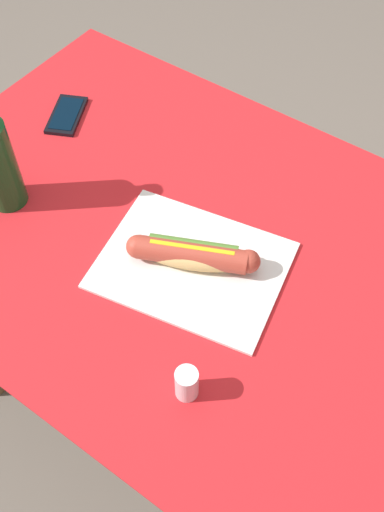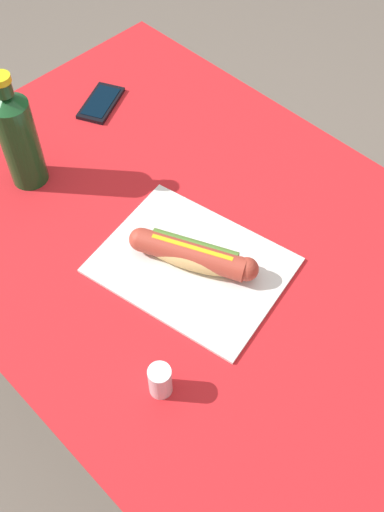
{
  "view_description": "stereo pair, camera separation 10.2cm",
  "coord_description": "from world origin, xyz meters",
  "px_view_note": "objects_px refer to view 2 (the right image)",
  "views": [
    {
      "loc": [
        0.39,
        -0.54,
        1.58
      ],
      "look_at": [
        0.04,
        -0.04,
        0.75
      ],
      "focal_mm": 41.73,
      "sensor_mm": 36.0,
      "label": 1
    },
    {
      "loc": [
        0.47,
        -0.47,
        1.58
      ],
      "look_at": [
        0.04,
        -0.04,
        0.75
      ],
      "focal_mm": 41.73,
      "sensor_mm": 36.0,
      "label": 2
    }
  ],
  "objects_px": {
    "hot_dog": "(192,255)",
    "cell_phone": "(101,103)",
    "soda_bottle": "(18,137)",
    "salt_shaker": "(160,381)"
  },
  "relations": [
    {
      "from": "cell_phone",
      "to": "soda_bottle",
      "type": "bearing_deg",
      "value": -73.31
    },
    {
      "from": "soda_bottle",
      "to": "salt_shaker",
      "type": "bearing_deg",
      "value": -13.67
    },
    {
      "from": "soda_bottle",
      "to": "salt_shaker",
      "type": "relative_size",
      "value": 3.96
    },
    {
      "from": "hot_dog",
      "to": "salt_shaker",
      "type": "relative_size",
      "value": 3.52
    },
    {
      "from": "hot_dog",
      "to": "cell_phone",
      "type": "xyz_separation_m",
      "value": [
        -0.45,
        0.17,
        -0.03
      ]
    },
    {
      "from": "cell_phone",
      "to": "salt_shaker",
      "type": "height_order",
      "value": "salt_shaker"
    },
    {
      "from": "hot_dog",
      "to": "soda_bottle",
      "type": "height_order",
      "value": "soda_bottle"
    },
    {
      "from": "soda_bottle",
      "to": "hot_dog",
      "type": "bearing_deg",
      "value": 11.29
    },
    {
      "from": "hot_dog",
      "to": "salt_shaker",
      "type": "bearing_deg",
      "value": -56.69
    },
    {
      "from": "soda_bottle",
      "to": "salt_shaker",
      "type": "height_order",
      "value": "soda_bottle"
    }
  ]
}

